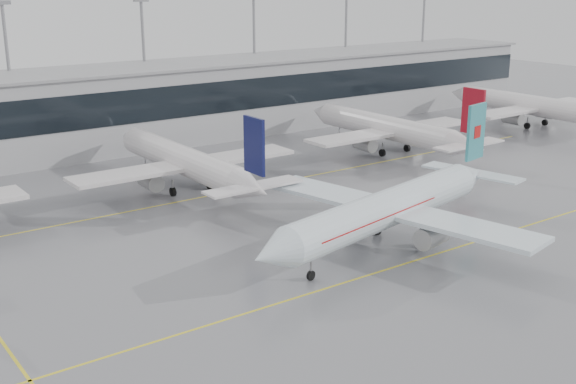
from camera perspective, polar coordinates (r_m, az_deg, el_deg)
ground at (r=65.74m, az=6.20°, el=-6.61°), size 320.00×320.00×0.00m
taxi_line_main at (r=65.74m, az=6.20°, el=-6.60°), size 120.00×0.25×0.01m
taxi_line_north at (r=88.82m, az=-6.84°, el=-0.41°), size 120.00×0.25×0.01m
terminal at (r=115.78m, az=-14.79°, el=6.20°), size 180.00×15.00×12.00m
terminal_glass at (r=108.62m, az=-13.37°, el=6.45°), size 180.00×0.20×5.00m
terminal_roof at (r=114.88m, az=-15.02°, el=9.24°), size 182.00×16.00×0.40m
light_masts at (r=120.34m, az=-16.12°, el=10.01°), size 156.40×1.00×22.60m
air_canada_jet at (r=72.53m, az=8.28°, el=-1.16°), size 38.02×31.19×12.18m
parked_jet_c at (r=90.96m, az=-8.06°, el=2.38°), size 29.64×36.96×11.72m
parked_jet_d at (r=111.22m, az=8.08°, el=4.97°), size 29.64×36.96×11.72m
parked_jet_e at (r=137.53m, az=18.73°, el=6.47°), size 29.64×36.96×11.72m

